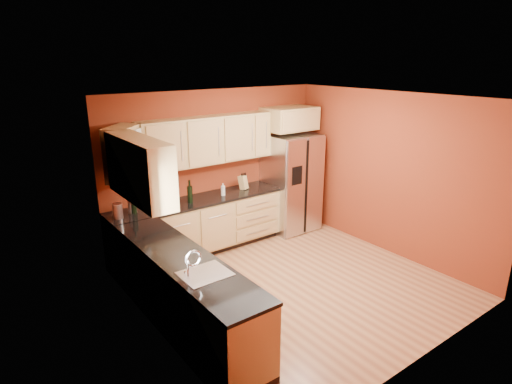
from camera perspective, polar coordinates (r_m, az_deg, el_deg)
floor at (r=6.26m, az=4.91°, el=-12.11°), size 4.00×4.00×0.00m
ceiling at (r=5.46m, az=5.64°, el=12.33°), size 4.00×4.00×0.00m
wall_back at (r=7.27m, az=-5.29°, el=3.25°), size 4.00×0.04×2.60m
wall_front at (r=4.55m, az=22.38°, el=-7.06°), size 4.00×0.04×2.60m
wall_left at (r=4.71m, az=-13.33°, el=-5.29°), size 0.04×4.00×2.60m
wall_right at (r=7.17m, az=17.29°, el=2.31°), size 0.04×4.00×2.60m
base_cabinets_back at (r=7.03m, az=-7.64°, el=-4.72°), size 2.90×0.60×0.88m
base_cabinets_left at (r=5.20m, az=-9.55°, el=-13.33°), size 0.60×2.80×0.88m
countertop_back at (r=6.87m, az=-7.75°, el=-1.19°), size 2.90×0.62×0.04m
countertop_left at (r=4.99m, az=-9.71°, el=-8.76°), size 0.62×2.80×0.04m
upper_cabinets_back at (r=6.90m, az=-6.47°, el=6.90°), size 2.30×0.33×0.75m
upper_cabinets_left at (r=5.24m, az=-15.29°, el=2.97°), size 0.33×1.35×0.75m
corner_upper_cabinet at (r=6.17m, az=-17.16°, el=4.94°), size 0.67×0.67×0.75m
over_fridge_cabinet at (r=7.68m, az=4.49°, el=9.74°), size 0.92×0.60×0.40m
refrigerator at (r=7.86m, az=4.65°, el=1.27°), size 0.90×0.75×1.78m
window at (r=4.20m, az=-10.55°, el=-4.29°), size 0.03×0.90×1.00m
sink_faucet at (r=4.52m, az=-6.87°, el=-9.16°), size 0.50×0.42×0.30m
canister_left at (r=6.29m, az=-17.94°, el=-2.44°), size 0.18×0.18×0.22m
canister_right at (r=6.45m, az=-16.18°, el=-1.84°), size 0.15×0.15×0.21m
wine_bottle_a at (r=6.70m, az=-8.82°, el=0.07°), size 0.10×0.10×0.36m
wine_bottle_b at (r=6.39m, az=-16.08°, el=-1.23°), size 0.11×0.11×0.37m
knife_block at (r=7.32m, az=-1.73°, el=1.29°), size 0.15×0.15×0.24m
soap_dispenser at (r=7.01m, az=-4.42°, el=0.35°), size 0.08×0.08×0.20m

